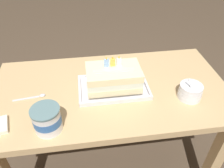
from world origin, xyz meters
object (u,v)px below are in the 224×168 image
foil_tray (113,88)px  ice_cream_tub (47,119)px  bowl_stack (190,91)px  serving_spoon_near_tray (37,96)px  birthday_cake (113,77)px

foil_tray → ice_cream_tub: ice_cream_tub is taller
ice_cream_tub → foil_tray: bearing=35.6°
bowl_stack → serving_spoon_near_tray: 0.74m
serving_spoon_near_tray → bowl_stack: bearing=-8.0°
bowl_stack → ice_cream_tub: 0.66m
ice_cream_tub → serving_spoon_near_tray: size_ratio=0.76×
foil_tray → bowl_stack: size_ratio=3.11×
foil_tray → bowl_stack: 0.37m
foil_tray → birthday_cake: 0.07m
foil_tray → birthday_cake: bearing=90.0°
foil_tray → ice_cream_tub: size_ratio=2.96×
birthday_cake → ice_cream_tub: size_ratio=2.21×
ice_cream_tub → serving_spoon_near_tray: 0.23m
birthday_cake → serving_spoon_near_tray: 0.38m
foil_tray → ice_cream_tub: 0.37m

